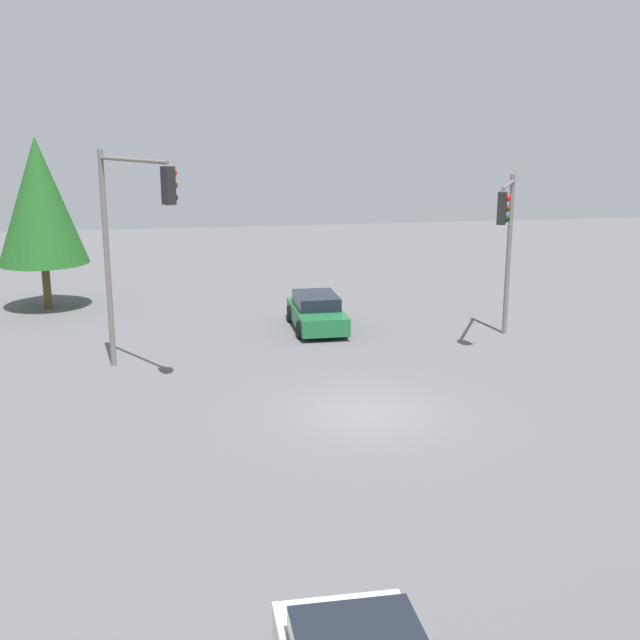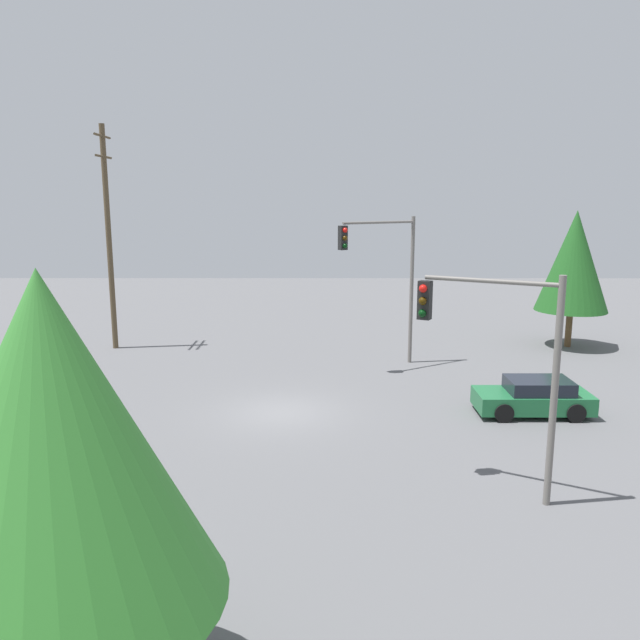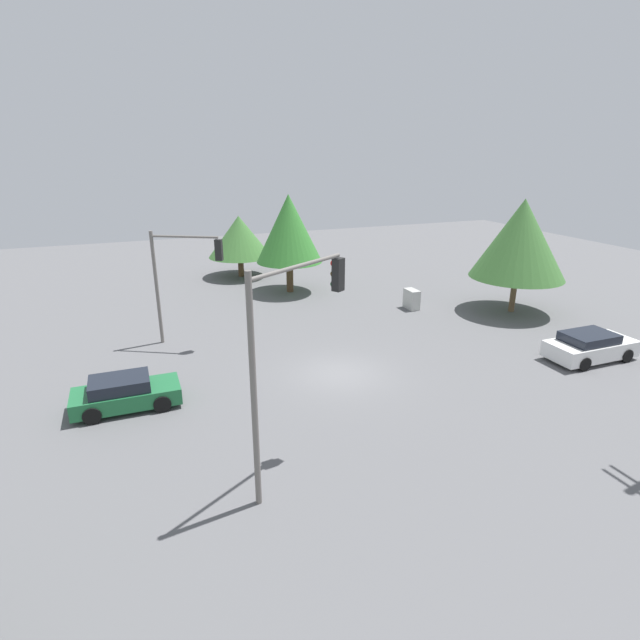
{
  "view_description": "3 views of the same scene",
  "coord_description": "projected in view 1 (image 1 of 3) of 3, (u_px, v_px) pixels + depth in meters",
  "views": [
    {
      "loc": [
        5.02,
        20.36,
        7.92
      ],
      "look_at": [
        1.18,
        -0.9,
        2.48
      ],
      "focal_mm": 45.0,
      "sensor_mm": 36.0,
      "label": 1
    },
    {
      "loc": [
        -22.04,
        -1.49,
        7.76
      ],
      "look_at": [
        0.43,
        -1.44,
        3.4
      ],
      "focal_mm": 35.0,
      "sensor_mm": 36.0,
      "label": 2
    },
    {
      "loc": [
        19.17,
        -8.49,
        9.89
      ],
      "look_at": [
        1.07,
        -1.43,
        3.16
      ],
      "focal_mm": 28.0,
      "sensor_mm": 36.0,
      "label": 3
    }
  ],
  "objects": [
    {
      "name": "ground_plane",
      "position": [
        368.0,
        412.0,
        22.23
      ],
      "size": [
        80.0,
        80.0,
        0.0
      ],
      "primitive_type": "plane",
      "color": "#5B5B5E"
    },
    {
      "name": "sedan_green",
      "position": [
        317.0,
        312.0,
        30.95
      ],
      "size": [
        1.91,
        4.11,
        1.33
      ],
      "color": "#1E6638",
      "rests_on": "ground_plane"
    },
    {
      "name": "traffic_signal_main",
      "position": [
        507.0,
        231.0,
        28.1
      ],
      "size": [
        1.94,
        3.35,
        5.96
      ],
      "rotation": [
        0.0,
        0.0,
        1.07
      ],
      "color": "slate",
      "rests_on": "ground_plane"
    },
    {
      "name": "traffic_signal_cross",
      "position": [
        129.0,
        226.0,
        24.23
      ],
      "size": [
        2.4,
        3.65,
        6.99
      ],
      "rotation": [
        0.0,
        0.0,
        2.12
      ],
      "color": "slate",
      "rests_on": "ground_plane"
    },
    {
      "name": "tree_behind",
      "position": [
        40.0,
        201.0,
        33.32
      ],
      "size": [
        3.72,
        3.72,
        7.22
      ],
      "color": "brown",
      "rests_on": "ground_plane"
    }
  ]
}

